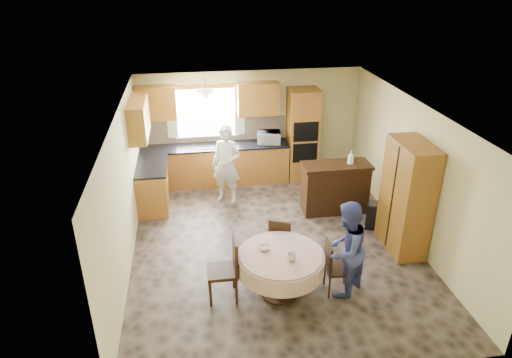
{
  "coord_description": "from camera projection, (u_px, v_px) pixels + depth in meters",
  "views": [
    {
      "loc": [
        -1.37,
        -6.83,
        4.65
      ],
      "look_at": [
        -0.28,
        0.3,
        1.19
      ],
      "focal_mm": 32.0,
      "sensor_mm": 36.0,
      "label": 1
    }
  ],
  "objects": [
    {
      "name": "floor",
      "position": [
        274.0,
        244.0,
        8.28
      ],
      "size": [
        5.0,
        6.0,
        0.01
      ],
      "primitive_type": "cube",
      "color": "brown",
      "rests_on": "ground"
    },
    {
      "name": "ceiling",
      "position": [
        276.0,
        111.0,
        7.2
      ],
      "size": [
        5.0,
        6.0,
        0.01
      ],
      "primitive_type": "cube",
      "color": "white",
      "rests_on": "wall_back"
    },
    {
      "name": "wall_back",
      "position": [
        250.0,
        125.0,
        10.41
      ],
      "size": [
        5.0,
        0.02,
        2.5
      ],
      "primitive_type": "cube",
      "color": "#D0C985",
      "rests_on": "floor"
    },
    {
      "name": "wall_front",
      "position": [
        326.0,
        299.0,
        5.07
      ],
      "size": [
        5.0,
        0.02,
        2.5
      ],
      "primitive_type": "cube",
      "color": "#D0C985",
      "rests_on": "floor"
    },
    {
      "name": "wall_left",
      "position": [
        124.0,
        192.0,
        7.4
      ],
      "size": [
        0.02,
        6.0,
        2.5
      ],
      "primitive_type": "cube",
      "color": "#D0C985",
      "rests_on": "floor"
    },
    {
      "name": "wall_right",
      "position": [
        413.0,
        173.0,
        8.08
      ],
      "size": [
        0.02,
        6.0,
        2.5
      ],
      "primitive_type": "cube",
      "color": "#D0C985",
      "rests_on": "floor"
    },
    {
      "name": "window",
      "position": [
        206.0,
        113.0,
        10.11
      ],
      "size": [
        1.4,
        0.03,
        1.1
      ],
      "primitive_type": "cube",
      "color": "white",
      "rests_on": "wall_back"
    },
    {
      "name": "curtain_left",
      "position": [
        171.0,
        113.0,
        9.94
      ],
      "size": [
        0.22,
        0.02,
        1.15
      ],
      "primitive_type": "cube",
      "color": "white",
      "rests_on": "wall_back"
    },
    {
      "name": "curtain_right",
      "position": [
        240.0,
        110.0,
        10.15
      ],
      "size": [
        0.22,
        0.02,
        1.15
      ],
      "primitive_type": "cube",
      "color": "white",
      "rests_on": "wall_back"
    },
    {
      "name": "base_cab_back",
      "position": [
        215.0,
        165.0,
        10.38
      ],
      "size": [
        3.3,
        0.6,
        0.88
      ],
      "primitive_type": "cube",
      "color": "#C37634",
      "rests_on": "floor"
    },
    {
      "name": "counter_back",
      "position": [
        215.0,
        146.0,
        10.18
      ],
      "size": [
        3.3,
        0.64,
        0.04
      ],
      "primitive_type": "cube",
      "color": "black",
      "rests_on": "base_cab_back"
    },
    {
      "name": "base_cab_left",
      "position": [
        153.0,
        187.0,
        9.4
      ],
      "size": [
        0.6,
        1.2,
        0.88
      ],
      "primitive_type": "cube",
      "color": "#C37634",
      "rests_on": "floor"
    },
    {
      "name": "counter_left",
      "position": [
        151.0,
        166.0,
        9.2
      ],
      "size": [
        0.64,
        1.2,
        0.04
      ],
      "primitive_type": "cube",
      "color": "black",
      "rests_on": "base_cab_left"
    },
    {
      "name": "backsplash",
      "position": [
        213.0,
        130.0,
        10.32
      ],
      "size": [
        3.3,
        0.02,
        0.55
      ],
      "primitive_type": "cube",
      "color": "#CBB48F",
      "rests_on": "wall_back"
    },
    {
      "name": "wall_cab_left",
      "position": [
        156.0,
        103.0,
        9.7
      ],
      "size": [
        0.85,
        0.33,
        0.72
      ],
      "primitive_type": "cube",
      "color": "#BB802E",
      "rests_on": "wall_back"
    },
    {
      "name": "wall_cab_right",
      "position": [
        258.0,
        99.0,
        10.0
      ],
      "size": [
        0.9,
        0.33,
        0.72
      ],
      "primitive_type": "cube",
      "color": "#BB802E",
      "rests_on": "wall_back"
    },
    {
      "name": "wall_cab_side",
      "position": [
        138.0,
        119.0,
        8.74
      ],
      "size": [
        0.33,
        1.2,
        0.72
      ],
      "primitive_type": "cube",
      "color": "#BB802E",
      "rests_on": "wall_left"
    },
    {
      "name": "oven_tower",
      "position": [
        302.0,
        135.0,
        10.38
      ],
      "size": [
        0.66,
        0.62,
        2.12
      ],
      "primitive_type": "cube",
      "color": "#C37634",
      "rests_on": "floor"
    },
    {
      "name": "oven_upper",
      "position": [
        306.0,
        132.0,
        10.01
      ],
      "size": [
        0.56,
        0.01,
        0.45
      ],
      "primitive_type": "cube",
      "color": "black",
      "rests_on": "oven_tower"
    },
    {
      "name": "oven_lower",
      "position": [
        305.0,
        153.0,
        10.23
      ],
      "size": [
        0.56,
        0.01,
        0.45
      ],
      "primitive_type": "cube",
      "color": "black",
      "rests_on": "oven_tower"
    },
    {
      "name": "pendant",
      "position": [
        206.0,
        96.0,
        9.46
      ],
      "size": [
        0.36,
        0.36,
        0.18
      ],
      "primitive_type": "cone",
      "rotation": [
        3.14,
        0.0,
        0.0
      ],
      "color": "beige",
      "rests_on": "ceiling"
    },
    {
      "name": "sideboard",
      "position": [
        335.0,
        189.0,
        9.2
      ],
      "size": [
        1.36,
        0.56,
        0.97
      ],
      "primitive_type": "cube",
      "rotation": [
        0.0,
        0.0,
        0.0
      ],
      "color": "#361E0E",
      "rests_on": "floor"
    },
    {
      "name": "space_heater",
      "position": [
        376.0,
        216.0,
        8.68
      ],
      "size": [
        0.45,
        0.39,
        0.52
      ],
      "primitive_type": "cube",
      "rotation": [
        0.0,
        0.0,
        -0.41
      ],
      "color": "black",
      "rests_on": "floor"
    },
    {
      "name": "cupboard",
      "position": [
        407.0,
        197.0,
        7.79
      ],
      "size": [
        0.52,
        1.04,
        1.99
      ],
      "primitive_type": "cube",
      "color": "#C37634",
      "rests_on": "floor"
    },
    {
      "name": "dining_table",
      "position": [
        281.0,
        263.0,
        6.8
      ],
      "size": [
        1.31,
        1.31,
        0.74
      ],
      "color": "#361E0E",
      "rests_on": "floor"
    },
    {
      "name": "chair_left",
      "position": [
        228.0,
        266.0,
        6.75
      ],
      "size": [
        0.45,
        0.45,
        1.03
      ],
      "rotation": [
        0.0,
        0.0,
        -1.57
      ],
      "color": "#361E0E",
      "rests_on": "floor"
    },
    {
      "name": "chair_back",
      "position": [
        280.0,
        239.0,
        7.54
      ],
      "size": [
        0.5,
        0.5,
        0.88
      ],
      "rotation": [
        0.0,
        0.0,
        2.74
      ],
      "color": "#361E0E",
      "rests_on": "floor"
    },
    {
      "name": "chair_right",
      "position": [
        334.0,
        265.0,
        6.91
      ],
      "size": [
        0.4,
        0.4,
        0.88
      ],
      "rotation": [
        0.0,
        0.0,
        1.51
      ],
      "color": "#361E0E",
      "rests_on": "floor"
    },
    {
      "name": "framed_picture",
      "position": [
        406.0,
        152.0,
        8.24
      ],
      "size": [
        0.06,
        0.63,
        0.52
      ],
      "color": "#E8BC44",
      "rests_on": "wall_right"
    },
    {
      "name": "microwave",
      "position": [
        269.0,
        138.0,
        10.24
      ],
      "size": [
        0.54,
        0.4,
        0.28
      ],
      "primitive_type": "imported",
      "rotation": [
        0.0,
        0.0,
        -0.12
      ],
      "color": "silver",
      "rests_on": "counter_back"
    },
    {
      "name": "person_sink",
      "position": [
        227.0,
        165.0,
        9.45
      ],
      "size": [
        0.72,
        0.61,
        1.66
      ],
      "primitive_type": "imported",
      "rotation": [
        0.0,
        0.0,
        -0.42
      ],
      "color": "silver",
      "rests_on": "floor"
    },
    {
      "name": "person_dining",
      "position": [
        346.0,
        250.0,
        6.77
      ],
      "size": [
        0.95,
        0.94,
        1.55
      ],
      "primitive_type": "imported",
      "rotation": [
        0.0,
        0.0,
        3.89
      ],
      "color": "#3D4587",
      "rests_on": "floor"
    },
    {
      "name": "bowl_sideboard",
      "position": [
        322.0,
        167.0,
        8.94
      ],
      "size": [
        0.26,
        0.26,
        0.05
      ],
      "primitive_type": "imported",
      "rotation": [
        0.0,
        0.0,
        -0.31
      ],
      "color": "#B2B2B2",
      "rests_on": "sideboard"
    },
    {
      "name": "bottle_sideboard",
      "position": [
        351.0,
        159.0,
        8.95
      ],
      "size": [
        0.15,
        0.15,
        0.33
      ],
      "primitive_type": "imported",
      "rotation": [
        0.0,
        0.0,
        -0.18
      ],
      "color": "silver",
      "rests_on": "sideboard"
    },
    {
      "name": "cup_table",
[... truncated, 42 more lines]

